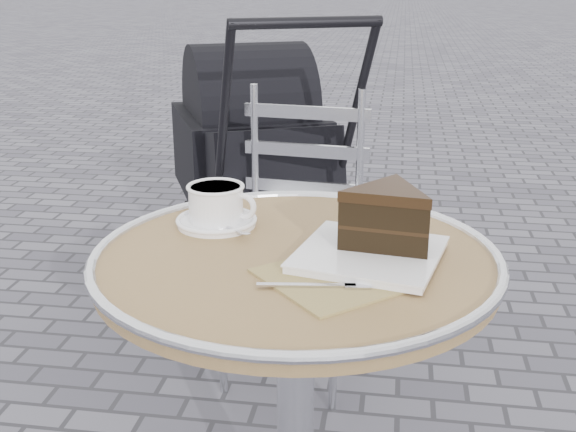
# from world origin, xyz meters

# --- Properties ---
(cafe_table) EXTENTS (0.72, 0.72, 0.74)m
(cafe_table) POSITION_xyz_m (0.00, 0.00, 0.57)
(cafe_table) COLOR silver
(cafe_table) RESTS_ON ground
(cappuccino_set) EXTENTS (0.16, 0.16, 0.08)m
(cappuccino_set) POSITION_xyz_m (-0.17, 0.13, 0.77)
(cappuccino_set) COLOR white
(cappuccino_set) RESTS_ON cafe_table
(cake_plate_set) EXTENTS (0.35, 0.38, 0.12)m
(cake_plate_set) POSITION_xyz_m (0.15, 0.01, 0.79)
(cake_plate_set) COLOR #977D52
(cake_plate_set) RESTS_ON cafe_table
(bistro_chair) EXTENTS (0.43, 0.43, 0.87)m
(bistro_chair) POSITION_xyz_m (-0.12, 0.90, 0.54)
(bistro_chair) COLOR silver
(bistro_chair) RESTS_ON ground
(baby_stroller) EXTENTS (0.85, 1.13, 1.08)m
(baby_stroller) POSITION_xyz_m (-0.36, 1.43, 0.48)
(baby_stroller) COLOR black
(baby_stroller) RESTS_ON ground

